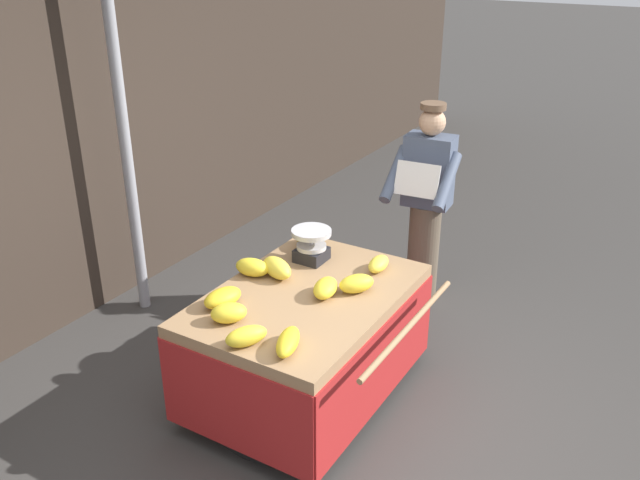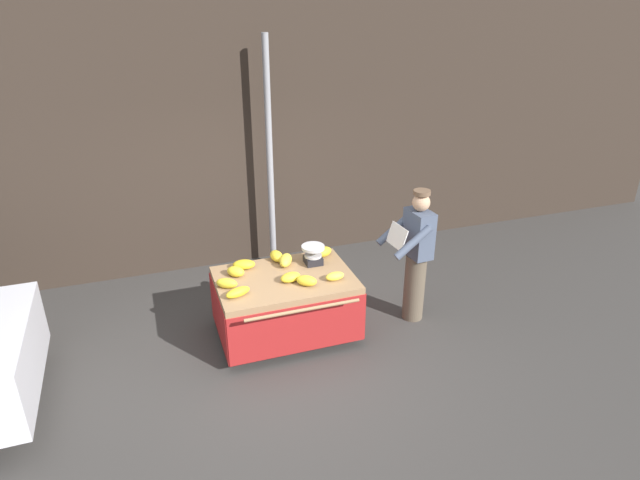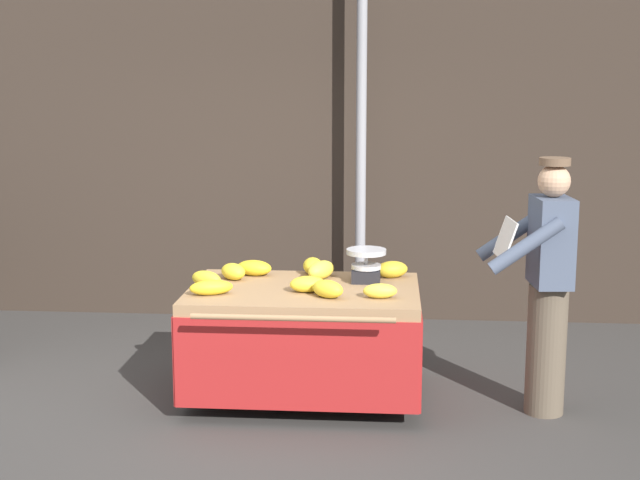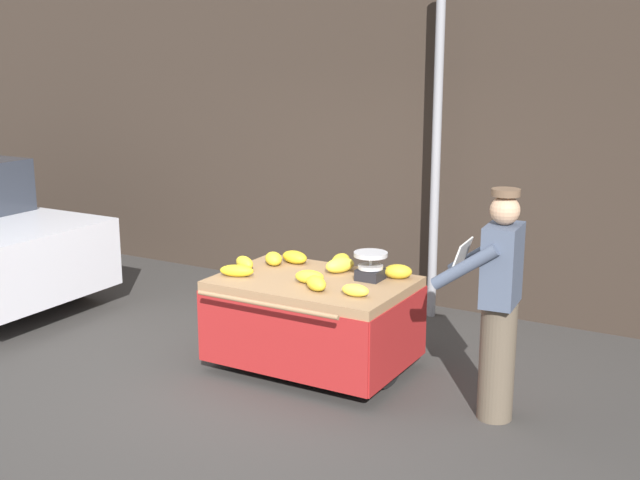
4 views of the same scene
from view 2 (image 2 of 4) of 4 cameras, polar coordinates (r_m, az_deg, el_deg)
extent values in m
plane|color=#383533|center=(6.30, -4.64, -12.97)|extent=(60.00, 60.00, 0.00)
cube|color=#332821|center=(8.02, -10.35, 10.07)|extent=(16.00, 0.24, 3.73)
cylinder|color=gray|center=(7.77, -5.23, 8.34)|extent=(0.09, 0.09, 3.32)
cube|color=#93704C|center=(6.40, -3.68, -4.16)|extent=(1.57, 1.08, 0.08)
cylinder|color=black|center=(6.49, -9.65, -8.21)|extent=(0.05, 0.71, 0.71)
cylinder|color=#B7B7BC|center=(6.49, -9.92, -8.26)|extent=(0.01, 0.13, 0.13)
cylinder|color=black|center=(6.79, 2.19, -6.20)|extent=(0.05, 0.71, 0.71)
cylinder|color=#B7B7BC|center=(6.80, 2.43, -6.16)|extent=(0.01, 0.13, 0.13)
cylinder|color=#4C4742|center=(6.98, -4.61, -5.29)|extent=(0.05, 0.05, 0.72)
cube|color=maroon|center=(6.14, -2.21, -9.26)|extent=(1.57, 0.02, 0.60)
cube|color=maroon|center=(7.02, -4.79, -4.57)|extent=(1.57, 0.02, 0.60)
cube|color=maroon|center=(6.45, -10.40, -7.85)|extent=(0.02, 1.08, 0.60)
cube|color=maroon|center=(6.79, 2.83, -5.63)|extent=(0.02, 1.08, 0.60)
cylinder|color=#93704C|center=(5.79, -1.75, -7.26)|extent=(1.26, 0.04, 0.04)
cube|color=black|center=(6.65, -0.72, -2.10)|extent=(0.20, 0.20, 0.09)
cylinder|color=#B7B7BC|center=(6.61, -0.72, -1.33)|extent=(0.02, 0.02, 0.11)
cylinder|color=#B7B7BC|center=(6.57, -0.73, -0.76)|extent=(0.28, 0.28, 0.04)
cylinder|color=#B7B7BC|center=(6.62, -0.72, -1.60)|extent=(0.21, 0.21, 0.03)
ellipsoid|color=gold|center=(6.59, -7.89, -2.53)|extent=(0.29, 0.21, 0.11)
ellipsoid|color=yellow|center=(6.26, -3.08, -3.87)|extent=(0.27, 0.19, 0.11)
ellipsoid|color=gold|center=(6.03, -8.51, -5.37)|extent=(0.31, 0.21, 0.10)
ellipsoid|color=yellow|center=(6.29, 1.55, -3.77)|extent=(0.23, 0.13, 0.10)
ellipsoid|color=yellow|center=(6.21, -9.63, -4.44)|extent=(0.27, 0.23, 0.11)
ellipsoid|color=gold|center=(6.82, 0.34, -1.23)|extent=(0.27, 0.23, 0.12)
ellipsoid|color=yellow|center=(6.17, -1.40, -4.24)|extent=(0.27, 0.25, 0.12)
ellipsoid|color=yellow|center=(6.62, -3.58, -2.10)|extent=(0.25, 0.31, 0.13)
ellipsoid|color=yellow|center=(6.44, -8.73, -3.24)|extent=(0.25, 0.25, 0.12)
ellipsoid|color=yellow|center=(6.74, -4.52, -1.67)|extent=(0.17, 0.26, 0.12)
cylinder|color=brown|center=(6.99, 9.74, -4.80)|extent=(0.26, 0.26, 0.88)
cube|color=#475166|center=(6.66, 10.18, 0.67)|extent=(0.26, 0.40, 0.58)
sphere|color=tan|center=(6.51, 10.44, 3.84)|extent=(0.21, 0.21, 0.21)
cylinder|color=brown|center=(6.47, 10.53, 4.87)|extent=(0.20, 0.20, 0.05)
cylinder|color=#475166|center=(6.39, 9.62, -0.27)|extent=(0.48, 0.13, 0.37)
cylinder|color=#475166|center=(6.71, 7.69, 1.13)|extent=(0.48, 0.13, 0.37)
cube|color=silver|center=(6.50, 7.99, 0.40)|extent=(0.12, 0.35, 0.25)
camera|label=1|loc=(3.95, -44.60, 3.54)|focal=37.70mm
camera|label=3|loc=(2.65, 68.85, -32.43)|focal=50.34mm
camera|label=4|loc=(4.85, 68.84, -6.00)|focal=45.57mm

